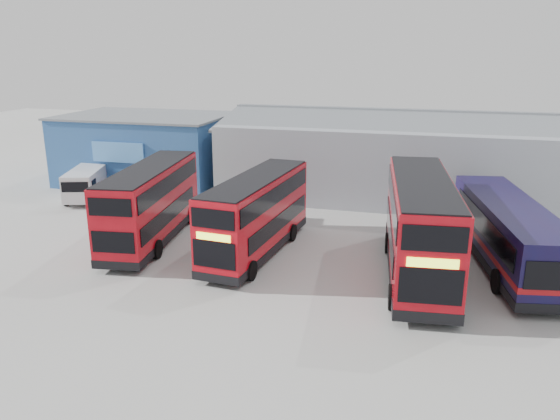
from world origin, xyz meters
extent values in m
plane|color=#9D9D98|center=(0.00, 0.00, 0.00)|extent=(120.00, 120.00, 0.00)
cube|color=navy|center=(-14.00, 18.00, 2.50)|extent=(12.00, 8.00, 5.00)
cube|color=slate|center=(-14.00, 18.00, 5.05)|extent=(12.30, 8.30, 0.15)
cube|color=#4B8DD5|center=(-14.00, 13.90, 3.00)|extent=(3.96, 0.15, 1.40)
cube|color=#9398A0|center=(8.00, 20.00, 2.50)|extent=(30.00, 12.00, 5.00)
cube|color=slate|center=(8.00, 17.20, 5.25)|extent=(30.50, 6.33, 1.29)
cube|color=slate|center=(8.00, 22.80, 5.25)|extent=(30.50, 6.33, 1.29)
cube|color=#BA0A16|center=(-7.16, 5.72, 2.15)|extent=(3.50, 9.73, 3.67)
cube|color=black|center=(-7.16, 5.72, 0.50)|extent=(3.54, 9.77, 0.41)
cube|color=black|center=(-5.97, 5.51, 1.72)|extent=(1.10, 8.00, 0.86)
cube|color=black|center=(-8.25, 5.21, 1.72)|extent=(1.10, 8.00, 0.86)
cube|color=black|center=(-6.02, 5.87, 3.26)|extent=(1.22, 8.90, 0.86)
cube|color=black|center=(-8.30, 5.57, 3.26)|extent=(1.22, 8.90, 0.86)
cube|color=black|center=(-7.78, 10.45, 1.63)|extent=(2.03, 0.31, 1.22)
cube|color=black|center=(-7.78, 10.45, 3.26)|extent=(2.03, 0.31, 0.86)
cube|color=#E5FF35|center=(-7.79, 10.46, 2.45)|extent=(1.62, 0.25, 0.32)
cube|color=black|center=(-6.53, 0.98, 1.63)|extent=(1.98, 0.31, 1.00)
cube|color=black|center=(-6.53, 0.98, 3.26)|extent=(1.98, 0.31, 0.82)
cube|color=black|center=(-7.16, 5.72, 4.00)|extent=(3.34, 9.58, 0.09)
cylinder|color=black|center=(-6.51, 9.14, 0.47)|extent=(0.41, 0.97, 0.94)
cylinder|color=black|center=(-8.67, 8.85, 0.47)|extent=(0.41, 0.97, 0.94)
cylinder|color=black|center=(-5.76, 3.48, 0.47)|extent=(0.41, 0.97, 0.94)
cylinder|color=black|center=(-7.92, 3.20, 0.47)|extent=(0.41, 0.97, 0.94)
cube|color=#BA0A16|center=(-1.24, 5.50, 2.09)|extent=(3.01, 9.40, 3.57)
cube|color=black|center=(-1.24, 5.50, 0.48)|extent=(3.05, 9.44, 0.40)
cube|color=black|center=(-2.33, 5.95, 1.67)|extent=(0.74, 7.81, 0.84)
cube|color=black|center=(-0.10, 5.75, 1.67)|extent=(0.74, 7.81, 0.84)
cube|color=black|center=(-2.36, 5.59, 3.17)|extent=(0.81, 8.69, 0.84)
cube|color=black|center=(-0.13, 5.40, 3.17)|extent=(0.81, 8.69, 0.84)
cube|color=black|center=(-1.65, 0.87, 1.59)|extent=(1.98, 0.22, 1.19)
cube|color=black|center=(-1.65, 0.87, 3.17)|extent=(1.98, 0.22, 0.84)
cube|color=#E5FF35|center=(-1.66, 0.86, 2.38)|extent=(1.58, 0.18, 0.31)
cube|color=black|center=(-0.83, 10.12, 1.59)|extent=(1.93, 0.22, 0.97)
cube|color=black|center=(-0.83, 10.12, 3.17)|extent=(1.93, 0.22, 0.79)
cube|color=black|center=(-1.24, 5.50, 3.89)|extent=(2.87, 9.26, 0.09)
cylinder|color=black|center=(-2.58, 2.39, 0.46)|extent=(0.36, 0.94, 0.92)
cylinder|color=black|center=(-0.48, 2.20, 0.46)|extent=(0.36, 0.94, 0.92)
cylinder|color=black|center=(-2.09, 7.91, 0.46)|extent=(0.36, 0.94, 0.92)
cylinder|color=black|center=(0.01, 7.73, 0.46)|extent=(0.36, 0.94, 0.92)
cube|color=#BA0A16|center=(6.64, 4.76, 2.38)|extent=(3.60, 10.74, 4.06)
cube|color=black|center=(6.64, 4.76, 0.55)|extent=(3.64, 10.78, 0.45)
cube|color=black|center=(5.33, 5.02, 1.91)|extent=(0.98, 8.88, 0.95)
cube|color=black|center=(7.86, 5.29, 1.91)|extent=(0.98, 8.88, 0.95)
cube|color=black|center=(5.37, 4.62, 3.61)|extent=(1.09, 9.88, 0.95)
cube|color=black|center=(7.90, 4.89, 3.61)|extent=(1.09, 9.88, 0.95)
cube|color=black|center=(7.19, -0.50, 1.81)|extent=(2.25, 0.29, 1.35)
cube|color=black|center=(7.19, -0.50, 3.61)|extent=(2.25, 0.29, 0.95)
cube|color=#E5FF35|center=(7.19, -0.51, 2.71)|extent=(1.80, 0.23, 0.35)
cube|color=black|center=(6.08, 10.01, 1.81)|extent=(2.20, 0.28, 1.10)
cube|color=black|center=(6.08, 10.01, 3.61)|extent=(2.20, 0.28, 0.90)
cube|color=black|center=(6.64, 4.76, 4.43)|extent=(3.43, 10.57, 0.10)
cylinder|color=black|center=(5.82, 0.99, 0.52)|extent=(0.43, 1.07, 1.04)
cylinder|color=black|center=(8.22, 1.24, 0.52)|extent=(0.43, 1.07, 1.04)
cylinder|color=black|center=(5.16, 7.27, 0.52)|extent=(0.43, 1.07, 1.04)
cylinder|color=black|center=(7.55, 7.53, 0.52)|extent=(0.43, 1.07, 1.04)
cube|color=#0D0C35|center=(10.64, 7.03, 1.72)|extent=(4.52, 11.57, 2.72)
cube|color=black|center=(10.64, 7.03, 0.54)|extent=(4.57, 11.62, 0.41)
cube|color=#9D0C11|center=(10.64, 7.03, 1.23)|extent=(4.56, 11.60, 0.26)
cube|color=black|center=(11.97, 6.95, 2.16)|extent=(1.72, 9.30, 0.98)
cube|color=black|center=(9.41, 6.49, 2.16)|extent=(1.72, 9.30, 0.98)
cube|color=black|center=(9.63, 12.60, 1.90)|extent=(2.28, 0.46, 1.33)
cube|color=black|center=(11.64, 1.45, 1.90)|extent=(2.23, 0.45, 1.13)
cylinder|color=black|center=(11.14, 11.18, 0.53)|extent=(0.51, 1.11, 1.07)
cylinder|color=black|center=(8.71, 10.75, 0.53)|extent=(0.51, 1.11, 1.07)
cylinder|color=black|center=(12.41, 4.11, 0.53)|extent=(0.51, 1.11, 1.07)
cylinder|color=black|center=(9.99, 3.68, 0.53)|extent=(0.51, 1.11, 1.07)
cube|color=silver|center=(-15.50, 12.08, 1.18)|extent=(3.26, 5.07, 1.79)
cube|color=black|center=(-14.76, 9.82, 1.46)|extent=(1.63, 0.57, 0.66)
cube|color=black|center=(-15.94, 10.35, 1.46)|extent=(0.31, 0.82, 0.57)
cube|color=black|center=(-14.12, 10.94, 1.46)|extent=(0.31, 0.82, 0.57)
cylinder|color=black|center=(-15.86, 10.27, 0.34)|extent=(0.43, 0.72, 0.68)
cylinder|color=black|center=(-14.14, 10.84, 0.34)|extent=(0.43, 0.72, 0.68)
cylinder|color=black|center=(-16.86, 13.32, 0.34)|extent=(0.43, 0.72, 0.68)
cylinder|color=black|center=(-15.14, 13.88, 0.34)|extent=(0.43, 0.72, 0.68)
camera|label=1|loc=(6.73, -19.11, 9.99)|focal=35.00mm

